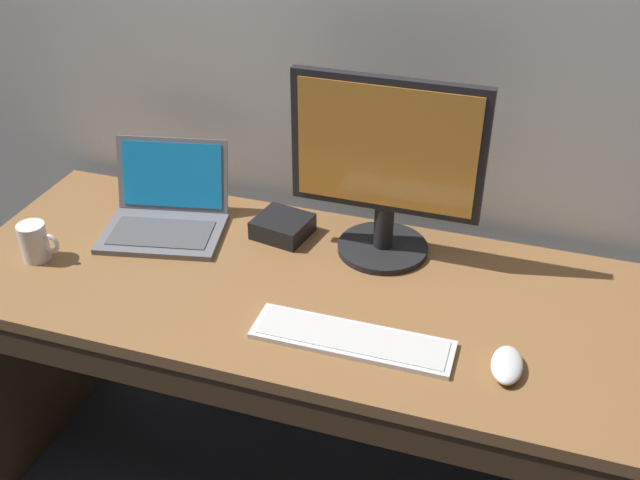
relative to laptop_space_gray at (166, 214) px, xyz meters
The scene contains 7 objects.
desk 0.52m from the laptop_space_gray, 19.42° to the right, with size 1.75×0.71×0.78m.
laptop_space_gray is the anchor object (origin of this frame).
external_monitor 0.64m from the laptop_space_gray, ahead, with size 0.49×0.24×0.49m.
wired_keyboard 0.70m from the laptop_space_gray, 26.42° to the right, with size 0.46×0.12×0.01m.
computer_mouse 1.02m from the laptop_space_gray, 17.23° to the right, with size 0.07×0.12×0.03m, color white.
external_drive_box 0.33m from the laptop_space_gray, 11.28° to the left, with size 0.14×0.13×0.05m, color black.
coffee_mug 0.35m from the laptop_space_gray, 135.57° to the right, with size 0.11×0.07×0.10m.
Camera 1 is at (0.54, -1.43, 1.89)m, focal length 41.82 mm.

